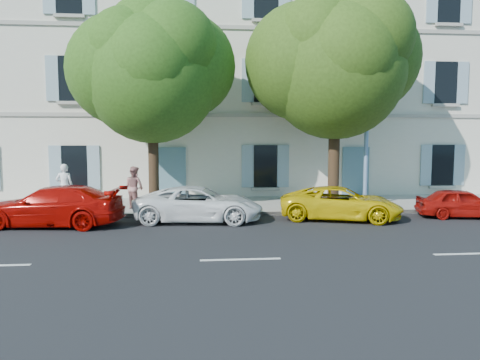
{
  "coord_description": "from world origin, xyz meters",
  "views": [
    {
      "loc": [
        -1.07,
        -15.25,
        3.06
      ],
      "look_at": [
        0.55,
        2.0,
        1.4
      ],
      "focal_mm": 35.0,
      "sensor_mm": 36.0,
      "label": 1
    }
  ],
  "objects": [
    {
      "name": "ground",
      "position": [
        0.0,
        0.0,
        0.0
      ],
      "size": [
        90.0,
        90.0,
        0.0
      ],
      "primitive_type": "plane",
      "color": "black"
    },
    {
      "name": "sidewalk",
      "position": [
        0.0,
        4.45,
        0.07
      ],
      "size": [
        36.0,
        4.5,
        0.15
      ],
      "primitive_type": "cube",
      "color": "#A09E96",
      "rests_on": "ground"
    },
    {
      "name": "kerb",
      "position": [
        0.0,
        2.28,
        0.08
      ],
      "size": [
        36.0,
        0.16,
        0.16
      ],
      "primitive_type": "cube",
      "color": "#9E998E",
      "rests_on": "ground"
    },
    {
      "name": "building",
      "position": [
        0.0,
        10.2,
        6.0
      ],
      "size": [
        28.0,
        7.0,
        12.0
      ],
      "primitive_type": "cube",
      "color": "beige",
      "rests_on": "ground"
    },
    {
      "name": "car_red_coupe",
      "position": [
        -5.9,
        0.85,
        0.69
      ],
      "size": [
        4.94,
        2.54,
        1.37
      ],
      "primitive_type": "imported",
      "rotation": [
        0.0,
        0.0,
        4.58
      ],
      "color": "#A30904",
      "rests_on": "ground"
    },
    {
      "name": "car_white_coupe",
      "position": [
        -0.98,
        1.25,
        0.63
      ],
      "size": [
        4.71,
        2.55,
        1.26
      ],
      "primitive_type": "imported",
      "rotation": [
        0.0,
        0.0,
        1.46
      ],
      "color": "white",
      "rests_on": "ground"
    },
    {
      "name": "car_yellow_supercar",
      "position": [
        4.16,
        1.16,
        0.6
      ],
      "size": [
        4.74,
        3.19,
        1.21
      ],
      "primitive_type": "imported",
      "rotation": [
        0.0,
        0.0,
        1.27
      ],
      "color": "#DBB909",
      "rests_on": "ground"
    },
    {
      "name": "car_red_hatchback",
      "position": [
        8.76,
        1.11,
        0.55
      ],
      "size": [
        3.39,
        1.83,
        1.09
      ],
      "primitive_type": "imported",
      "rotation": [
        0.0,
        0.0,
        1.4
      ],
      "color": "#980E09",
      "rests_on": "ground"
    },
    {
      "name": "tree_left",
      "position": [
        -2.74,
        3.38,
        5.32
      ],
      "size": [
        5.18,
        5.18,
        8.03
      ],
      "color": "#3A2819",
      "rests_on": "sidewalk"
    },
    {
      "name": "tree_right",
      "position": [
        4.52,
        3.34,
        5.67
      ],
      "size": [
        5.59,
        5.59,
        8.61
      ],
      "color": "#3A2819",
      "rests_on": "sidewalk"
    },
    {
      "name": "street_lamp",
      "position": [
        5.74,
        2.84,
        4.87
      ],
      "size": [
        0.26,
        1.77,
        8.33
      ],
      "color": "#7293BF",
      "rests_on": "sidewalk"
    },
    {
      "name": "pedestrian_a",
      "position": [
        -6.27,
        3.7,
        1.05
      ],
      "size": [
        0.69,
        0.48,
        1.79
      ],
      "primitive_type": "imported",
      "rotation": [
        0.0,
        0.0,
        3.22
      ],
      "color": "white",
      "rests_on": "sidewalk"
    },
    {
      "name": "pedestrian_b",
      "position": [
        -3.53,
        3.56,
        0.99
      ],
      "size": [
        1.04,
        1.02,
        1.69
      ],
      "primitive_type": "imported",
      "rotation": [
        0.0,
        0.0,
        2.44
      ],
      "color": "#AD736F",
      "rests_on": "sidewalk"
    }
  ]
}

